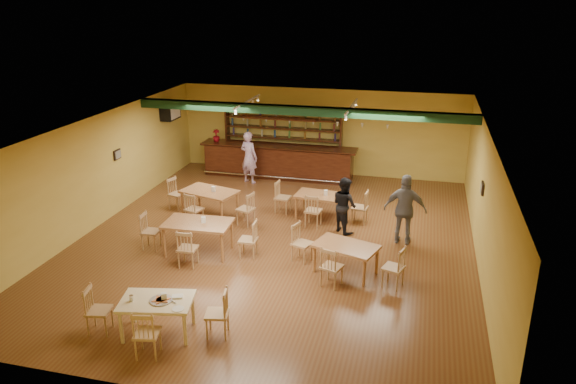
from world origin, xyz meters
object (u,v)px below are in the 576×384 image
(patron_right_a, at_px, (344,205))
(near_table, at_px, (158,317))
(dining_table_c, at_px, (199,237))
(dining_table_d, at_px, (345,259))
(bar_counter, at_px, (278,161))
(dining_table_a, at_px, (210,203))
(dining_table_b, at_px, (320,206))
(patron_bar, at_px, (249,157))

(patron_right_a, bearing_deg, near_table, 109.86)
(dining_table_c, distance_m, patron_right_a, 3.94)
(dining_table_d, bearing_deg, patron_right_a, 117.50)
(patron_right_a, bearing_deg, dining_table_d, 144.81)
(bar_counter, bearing_deg, dining_table_a, -103.48)
(dining_table_c, height_order, near_table, dining_table_c)
(dining_table_b, xyz_separation_m, patron_right_a, (0.80, -0.80, 0.41))
(dining_table_d, xyz_separation_m, patron_right_a, (-0.39, 2.35, 0.41))
(dining_table_c, height_order, patron_bar, patron_bar)
(dining_table_b, relative_size, patron_right_a, 0.92)
(dining_table_b, height_order, near_table, near_table)
(bar_counter, relative_size, near_table, 4.09)
(dining_table_d, xyz_separation_m, patron_bar, (-4.12, 5.63, 0.53))
(near_table, relative_size, patron_bar, 0.75)
(patron_bar, xyz_separation_m, patron_right_a, (3.73, -3.28, -0.13))
(bar_counter, xyz_separation_m, dining_table_d, (3.32, -6.45, -0.21))
(dining_table_c, height_order, patron_right_a, patron_right_a)
(dining_table_d, relative_size, near_table, 1.06)
(near_table, relative_size, patron_right_a, 0.88)
(patron_bar, bearing_deg, dining_table_c, 114.81)
(dining_table_b, height_order, patron_right_a, patron_right_a)
(dining_table_a, xyz_separation_m, dining_table_c, (0.62, -2.29, 0.02))
(dining_table_c, distance_m, near_table, 3.45)
(dining_table_a, xyz_separation_m, dining_table_d, (4.28, -2.47, -0.04))
(patron_bar, bearing_deg, dining_table_b, 159.73)
(dining_table_a, bearing_deg, dining_table_d, -14.48)
(dining_table_c, xyz_separation_m, patron_bar, (-0.46, 5.45, 0.48))
(bar_counter, bearing_deg, patron_right_a, -54.45)
(near_table, xyz_separation_m, patron_bar, (-1.08, 8.84, 0.53))
(dining_table_d, relative_size, patron_bar, 0.79)
(dining_table_a, xyz_separation_m, dining_table_b, (3.08, 0.68, -0.04))
(dining_table_a, xyz_separation_m, near_table, (1.23, -5.69, -0.03))
(bar_counter, height_order, patron_right_a, patron_right_a)
(bar_counter, distance_m, dining_table_a, 4.10)
(near_table, xyz_separation_m, patron_right_a, (2.65, 5.57, 0.40))
(dining_table_b, distance_m, dining_table_c, 3.86)
(patron_right_a, bearing_deg, bar_counter, -9.14)
(patron_right_a, bearing_deg, dining_table_b, 0.31)
(bar_counter, distance_m, near_table, 9.68)
(dining_table_a, xyz_separation_m, patron_right_a, (3.88, -0.12, 0.37))
(bar_counter, relative_size, dining_table_c, 3.35)
(dining_table_a, relative_size, dining_table_b, 1.12)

